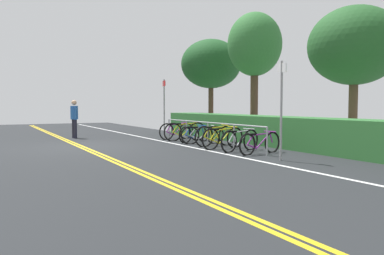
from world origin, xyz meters
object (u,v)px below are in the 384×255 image
object	(u,v)px
bicycle_1	(185,132)
tree_mid	(255,46)
tree_near_left	(211,64)
tree_far_right	(354,46)
bicycle_2	(195,134)
bicycle_6	(240,140)
bicycle_5	(223,138)
bicycle_3	(202,135)
sign_post_far	(281,102)
pedestrian	(74,116)
bicycle_0	(176,131)
sign_post_near	(164,103)
bicycle_7	(260,143)
bicycle_4	(216,136)
bike_rack	(208,127)

from	to	relation	value
bicycle_1	tree_mid	world-z (taller)	tree_mid
tree_near_left	tree_far_right	distance (m)	8.93
bicycle_2	bicycle_6	world-z (taller)	bicycle_6
bicycle_5	bicycle_3	bearing A→B (deg)	174.07
bicycle_3	sign_post_far	world-z (taller)	sign_post_far
bicycle_1	bicycle_6	distance (m)	4.03
bicycle_3	pedestrian	bearing A→B (deg)	-142.46
tree_near_left	tree_mid	size ratio (longest dim) A/B	0.90
bicycle_0	bicycle_5	size ratio (longest dim) A/B	0.94
bicycle_3	tree_far_right	size ratio (longest dim) A/B	0.34
sign_post_near	bicycle_0	bearing A→B (deg)	1.64
sign_post_far	pedestrian	bearing A→B (deg)	-160.75
bicycle_1	bicycle_6	xyz separation A→B (m)	(4.03, -0.13, -0.03)
bicycle_5	tree_mid	xyz separation A→B (m)	(-3.07, 3.58, 3.69)
bicycle_3	tree_far_right	xyz separation A→B (m)	(3.46, 3.91, 3.08)
bicycle_6	bicycle_2	bearing A→B (deg)	176.74
sign_post_far	tree_mid	distance (m)	7.61
tree_mid	tree_far_right	world-z (taller)	tree_mid
bicycle_7	tree_near_left	world-z (taller)	tree_near_left
bicycle_4	pedestrian	bearing A→B (deg)	-146.75
bicycle_1	bicycle_6	size ratio (longest dim) A/B	1.08
bicycle_3	bicycle_5	xyz separation A→B (m)	(1.69, -0.18, 0.02)
bicycle_4	bicycle_6	world-z (taller)	bicycle_4
bicycle_3	bicycle_4	distance (m)	0.88
tree_near_left	tree_mid	bearing A→B (deg)	-3.03
pedestrian	sign_post_far	bearing A→B (deg)	19.25
bicycle_3	bicycle_6	world-z (taller)	bicycle_6
tree_mid	sign_post_far	bearing A→B (deg)	-31.44
bicycle_2	tree_near_left	distance (m)	6.72
bicycle_2	bicycle_3	distance (m)	0.79
bicycle_2	sign_post_far	distance (m)	5.69
bicycle_7	bicycle_3	bearing A→B (deg)	-179.21
bicycle_1	bicycle_5	size ratio (longest dim) A/B	1.03
bicycle_2	tree_mid	world-z (taller)	tree_mid
bicycle_7	sign_post_far	bearing A→B (deg)	-16.03
bicycle_2	pedestrian	xyz separation A→B (m)	(-4.01, -3.78, 0.64)
bicycle_6	pedestrian	size ratio (longest dim) A/B	1.02
bicycle_7	sign_post_far	world-z (taller)	sign_post_far
pedestrian	bicycle_4	bearing A→B (deg)	33.25
sign_post_near	bicycle_4	bearing A→B (deg)	0.44
sign_post_near	sign_post_far	bearing A→B (deg)	-2.45
bicycle_2	sign_post_near	world-z (taller)	sign_post_near
bicycle_7	sign_post_far	size ratio (longest dim) A/B	0.67
bicycle_3	tree_near_left	world-z (taller)	tree_near_left
bicycle_3	tree_mid	bearing A→B (deg)	112.11
bike_rack	sign_post_far	distance (m)	4.38
bicycle_5	sign_post_near	world-z (taller)	sign_post_near
bicycle_0	bicycle_7	distance (m)	5.68
tree_far_right	tree_near_left	bearing A→B (deg)	-178.15
bicycle_0	sign_post_far	xyz separation A→B (m)	(7.06, -0.39, 1.19)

